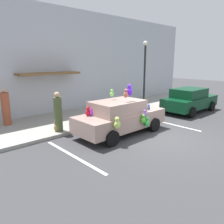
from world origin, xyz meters
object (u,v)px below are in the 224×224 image
teddy_bear_on_sidewalk (57,126)px  pedestrian_near_shopfront (58,113)px  street_lamp_post (145,69)px  parked_sedan_behind (190,100)px  plush_covered_car (120,117)px  pedestrian_walking_past (6,108)px

teddy_bear_on_sidewalk → pedestrian_near_shopfront: bearing=-0.6°
street_lamp_post → pedestrian_near_shopfront: size_ratio=2.39×
parked_sedan_behind → teddy_bear_on_sidewalk: (-8.52, 1.82, -0.38)m
teddy_bear_on_sidewalk → parked_sedan_behind: bearing=-12.1°
plush_covered_car → parked_sedan_behind: 6.34m
plush_covered_car → street_lamp_post: size_ratio=1.03×
pedestrian_walking_past → pedestrian_near_shopfront: bearing=-62.1°
teddy_bear_on_sidewalk → pedestrian_walking_past: pedestrian_walking_past is taller
plush_covered_car → teddy_bear_on_sidewalk: size_ratio=7.69×
teddy_bear_on_sidewalk → pedestrian_near_shopfront: (0.09, -0.00, 0.56)m
pedestrian_near_shopfront → pedestrian_walking_past: bearing=117.9°
street_lamp_post → pedestrian_walking_past: (-7.47, 2.55, -1.74)m
parked_sedan_behind → street_lamp_post: size_ratio=1.00×
parked_sedan_behind → street_lamp_post: 3.59m
street_lamp_post → pedestrian_near_shopfront: (-6.08, -0.06, -1.75)m
plush_covered_car → teddy_bear_on_sidewalk: 2.88m
teddy_bear_on_sidewalk → street_lamp_post: street_lamp_post is taller
plush_covered_car → pedestrian_near_shopfront: (-2.09, 1.84, 0.18)m
plush_covered_car → parked_sedan_behind: bearing=0.2°
parked_sedan_behind → teddy_bear_on_sidewalk: bearing=167.9°
plush_covered_car → street_lamp_post: (3.99, 1.90, 1.93)m
pedestrian_near_shopfront → teddy_bear_on_sidewalk: bearing=179.4°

